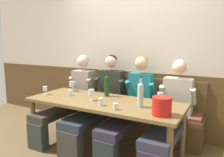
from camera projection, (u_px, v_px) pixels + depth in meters
ground_plane at (99, 154)px, 3.00m from camera, size 6.80×6.80×0.02m
room_wall_back at (133, 49)px, 3.71m from camera, size 6.80×0.08×2.80m
wood_wainscot_panel at (131, 100)px, 3.81m from camera, size 6.80×0.03×1.02m
wall_bench at (125, 117)px, 3.66m from camera, size 2.45×0.42×0.94m
dining_table at (104, 106)px, 2.99m from camera, size 2.15×0.84×0.72m
person_left_seat at (72, 94)px, 3.70m from camera, size 0.48×1.29×1.29m
person_center_left_seat at (100, 101)px, 3.40m from camera, size 0.54×1.28×1.31m
person_right_seat at (132, 104)px, 3.15m from camera, size 0.47×1.29×1.31m
person_center_right_seat at (171, 111)px, 2.88m from camera, size 0.51×1.29×1.27m
ice_bucket at (162, 106)px, 2.37m from camera, size 0.21×0.21×0.20m
wine_bottle_amber_mid at (107, 85)px, 3.21m from camera, size 0.07×0.07×0.39m
wine_bottle_clear_water at (140, 94)px, 2.66m from camera, size 0.07×0.07×0.39m
wine_glass_mid_right at (160, 95)px, 2.84m from camera, size 0.08×0.08×0.15m
wine_glass_right_end at (73, 85)px, 3.64m from camera, size 0.07×0.07×0.12m
wine_glass_center_front at (91, 93)px, 2.99m from camera, size 0.08×0.08×0.15m
wine_glass_left_end at (72, 85)px, 3.53m from camera, size 0.08×0.08×0.17m
wine_glass_near_bucket at (45, 89)px, 3.33m from camera, size 0.07×0.07×0.13m
water_tumbler_left at (70, 93)px, 3.26m from camera, size 0.06×0.06×0.08m
water_tumbler_right at (101, 102)px, 2.74m from camera, size 0.06×0.06×0.10m
water_tumbler_center at (115, 107)px, 2.57m from camera, size 0.06×0.06×0.08m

